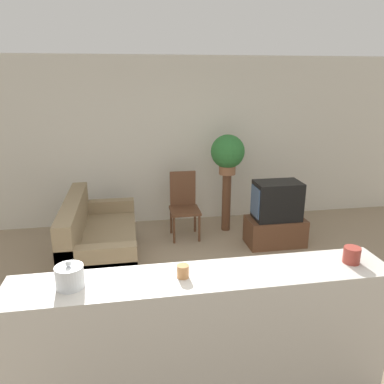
{
  "coord_description": "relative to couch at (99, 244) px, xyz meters",
  "views": [
    {
      "loc": [
        -0.47,
        -2.64,
        2.38
      ],
      "look_at": [
        0.36,
        2.23,
        0.85
      ],
      "focal_mm": 35.0,
      "sensor_mm": 36.0,
      "label": 1
    }
  ],
  "objects": [
    {
      "name": "wall_back",
      "position": [
        0.92,
        1.54,
        1.03
      ],
      "size": [
        9.0,
        0.06,
        2.7
      ],
      "color": "beige",
      "rests_on": "ground_plane"
    },
    {
      "name": "candle_jar",
      "position": [
        0.77,
        -2.31,
        0.8
      ],
      "size": [
        0.08,
        0.08,
        0.09
      ],
      "color": "#C6844C",
      "rests_on": "foreground_counter"
    },
    {
      "name": "couch",
      "position": [
        0.0,
        0.0,
        0.0
      ],
      "size": [
        0.86,
        1.72,
        0.92
      ],
      "color": "#847051",
      "rests_on": "ground_plane"
    },
    {
      "name": "wooden_chair",
      "position": [
        1.23,
        0.82,
        0.22
      ],
      "size": [
        0.44,
        0.44,
        1.0
      ],
      "color": "brown",
      "rests_on": "ground_plane"
    },
    {
      "name": "plant_stand",
      "position": [
        1.93,
        0.92,
        0.15
      ],
      "size": [
        0.14,
        0.14,
        0.93
      ],
      "color": "brown",
      "rests_on": "ground_plane"
    },
    {
      "name": "tv_stand",
      "position": [
        2.51,
        0.27,
        -0.12
      ],
      "size": [
        0.84,
        0.47,
        0.4
      ],
      "color": "brown",
      "rests_on": "ground_plane"
    },
    {
      "name": "decorative_bowl",
      "position": [
        0.03,
        -2.31,
        0.84
      ],
      "size": [
        0.18,
        0.18,
        0.19
      ],
      "color": "silver",
      "rests_on": "foreground_counter"
    },
    {
      "name": "coffee_tin",
      "position": [
        2.01,
        -2.31,
        0.82
      ],
      "size": [
        0.12,
        0.12,
        0.12
      ],
      "color": "#99382D",
      "rests_on": "foreground_counter"
    },
    {
      "name": "foreground_counter",
      "position": [
        0.92,
        -2.31,
        0.22
      ],
      "size": [
        2.68,
        0.44,
        1.08
      ],
      "color": "beige",
      "rests_on": "ground_plane"
    },
    {
      "name": "ground_plane",
      "position": [
        0.92,
        -1.89,
        -0.32
      ],
      "size": [
        14.0,
        14.0,
        0.0
      ],
      "primitive_type": "plane",
      "color": "gray"
    },
    {
      "name": "television",
      "position": [
        2.5,
        0.27,
        0.36
      ],
      "size": [
        0.66,
        0.42,
        0.55
      ],
      "color": "black",
      "rests_on": "tv_stand"
    },
    {
      "name": "potted_plant",
      "position": [
        1.93,
        0.92,
        0.95
      ],
      "size": [
        0.52,
        0.52,
        0.61
      ],
      "color": "#8E5B3D",
      "rests_on": "plant_stand"
    }
  ]
}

